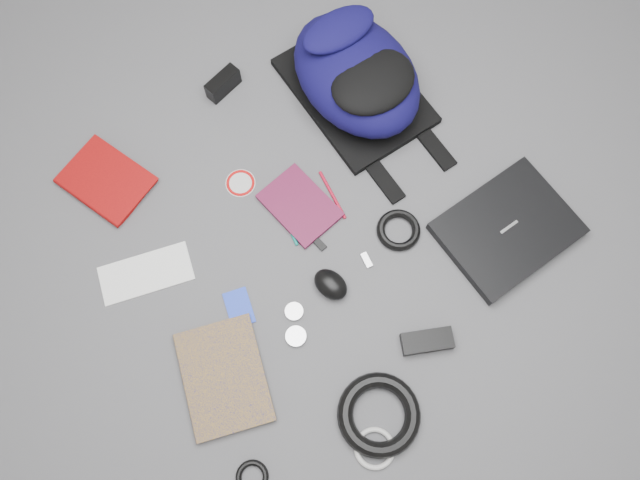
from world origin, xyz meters
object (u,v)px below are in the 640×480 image
backpack (356,74)px  power_brick (427,341)px  textbook_red (85,205)px  mouse (331,284)px  laptop (507,229)px  dvd_case (300,206)px  compact_camera (223,84)px  comic_book (185,388)px

backpack → power_brick: bearing=-110.6°
textbook_red → mouse: mouse is taller
laptop → dvd_case: bearing=137.4°
compact_camera → mouse: 0.66m
textbook_red → power_brick: (0.55, -0.80, 0.00)m
textbook_red → mouse: (0.43, -0.55, 0.01)m
mouse → power_brick: mouse is taller
laptop → compact_camera: compact_camera is taller
compact_camera → mouse: bearing=-110.2°
mouse → comic_book: bearing=167.1°
backpack → dvd_case: 0.39m
laptop → mouse: mouse is taller
backpack → textbook_red: backpack is taller
comic_book → textbook_red: bearing=105.6°
comic_book → dvd_case: 0.56m
comic_book → backpack: bearing=46.3°
laptop → mouse: bearing=162.7°
mouse → dvd_case: bearing=61.5°
power_brick → dvd_case: bearing=122.8°
dvd_case → mouse: bearing=-112.3°
laptop → comic_book: (-0.92, 0.11, -0.01)m
compact_camera → dvd_case: bearing=-106.1°
textbook_red → dvd_case: 0.58m
comic_book → compact_camera: bearing=69.9°
dvd_case → compact_camera: size_ratio=1.90×
laptop → compact_camera: (-0.41, 0.79, 0.01)m
textbook_red → compact_camera: 0.51m
laptop → dvd_case: 0.56m
backpack → comic_book: (-0.82, -0.46, -0.09)m
textbook_red → power_brick: power_brick is taller
dvd_case → compact_camera: 0.43m
dvd_case → power_brick: (0.07, -0.48, 0.01)m
textbook_red → comic_book: size_ratio=0.85×
backpack → power_brick: 0.74m
backpack → comic_book: 0.95m
laptop → power_brick: size_ratio=2.63×
backpack → laptop: 0.59m
power_brick → compact_camera: bearing=118.1°
comic_book → dvd_case: (0.50, 0.25, -0.00)m
textbook_red → mouse: bearing=-73.4°
laptop → power_brick: (-0.35, -0.12, -0.00)m
textbook_red → compact_camera: bearing=-9.1°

